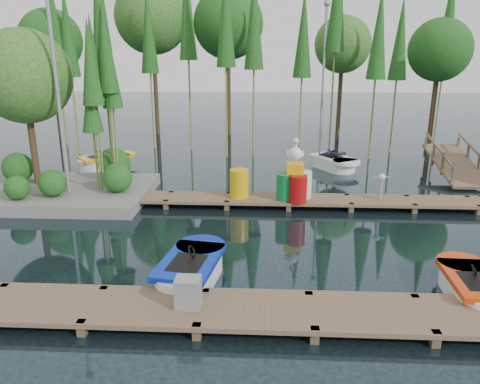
{
  "coord_description": "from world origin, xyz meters",
  "views": [
    {
      "loc": [
        1.18,
        -12.51,
        5.13
      ],
      "look_at": [
        0.5,
        0.5,
        1.1
      ],
      "focal_mm": 35.0,
      "sensor_mm": 36.0,
      "label": 1
    }
  ],
  "objects_px": {
    "island": "(46,107)",
    "utility_cabinet": "(188,292)",
    "boat_blue": "(191,270)",
    "boat_red": "(473,288)",
    "boat_yellow_far": "(105,162)",
    "yellow_barrel": "(239,184)",
    "drum_cluster": "(295,182)"
  },
  "relations": [
    {
      "from": "island",
      "to": "utility_cabinet",
      "type": "xyz_separation_m",
      "value": [
        6.05,
        -7.79,
        -2.58
      ]
    },
    {
      "from": "boat_blue",
      "to": "utility_cabinet",
      "type": "bearing_deg",
      "value": -73.8
    },
    {
      "from": "boat_red",
      "to": "utility_cabinet",
      "type": "xyz_separation_m",
      "value": [
        -5.92,
        -1.16,
        0.37
      ]
    },
    {
      "from": "boat_red",
      "to": "boat_blue",
      "type": "bearing_deg",
      "value": 177.85
    },
    {
      "from": "boat_blue",
      "to": "boat_red",
      "type": "relative_size",
      "value": 1.15
    },
    {
      "from": "utility_cabinet",
      "to": "boat_yellow_far",
      "type": "bearing_deg",
      "value": 115.27
    },
    {
      "from": "yellow_barrel",
      "to": "island",
      "type": "bearing_deg",
      "value": 173.24
    },
    {
      "from": "utility_cabinet",
      "to": "boat_blue",
      "type": "bearing_deg",
      "value": 97.22
    },
    {
      "from": "boat_red",
      "to": "boat_yellow_far",
      "type": "relative_size",
      "value": 0.87
    },
    {
      "from": "boat_blue",
      "to": "boat_yellow_far",
      "type": "relative_size",
      "value": 1.01
    },
    {
      "from": "yellow_barrel",
      "to": "boat_red",
      "type": "bearing_deg",
      "value": -47.76
    },
    {
      "from": "utility_cabinet",
      "to": "yellow_barrel",
      "type": "distance_m",
      "value": 7.03
    },
    {
      "from": "drum_cluster",
      "to": "boat_blue",
      "type": "bearing_deg",
      "value": -117.17
    },
    {
      "from": "boat_yellow_far",
      "to": "yellow_barrel",
      "type": "distance_m",
      "value": 7.96
    },
    {
      "from": "boat_blue",
      "to": "yellow_barrel",
      "type": "bearing_deg",
      "value": 90.28
    },
    {
      "from": "boat_blue",
      "to": "yellow_barrel",
      "type": "xyz_separation_m",
      "value": [
        0.82,
        5.37,
        0.52
      ]
    },
    {
      "from": "utility_cabinet",
      "to": "boat_red",
      "type": "bearing_deg",
      "value": 11.05
    },
    {
      "from": "boat_blue",
      "to": "boat_red",
      "type": "bearing_deg",
      "value": 4.59
    },
    {
      "from": "drum_cluster",
      "to": "utility_cabinet",
      "type": "bearing_deg",
      "value": -109.86
    },
    {
      "from": "yellow_barrel",
      "to": "boat_blue",
      "type": "bearing_deg",
      "value": -98.69
    },
    {
      "from": "island",
      "to": "boat_yellow_far",
      "type": "distance_m",
      "value": 5.06
    },
    {
      "from": "boat_yellow_far",
      "to": "drum_cluster",
      "type": "distance_m",
      "value": 9.57
    },
    {
      "from": "boat_blue",
      "to": "boat_red",
      "type": "xyz_separation_m",
      "value": [
        6.13,
        -0.47,
        -0.03
      ]
    },
    {
      "from": "boat_blue",
      "to": "drum_cluster",
      "type": "relative_size",
      "value": 1.37
    },
    {
      "from": "boat_blue",
      "to": "boat_yellow_far",
      "type": "distance_m",
      "value": 11.63
    },
    {
      "from": "boat_red",
      "to": "boat_yellow_far",
      "type": "distance_m",
      "value": 15.78
    },
    {
      "from": "boat_red",
      "to": "drum_cluster",
      "type": "relative_size",
      "value": 1.18
    },
    {
      "from": "boat_yellow_far",
      "to": "island",
      "type": "bearing_deg",
      "value": -116.17
    },
    {
      "from": "island",
      "to": "utility_cabinet",
      "type": "relative_size",
      "value": 11.29
    },
    {
      "from": "island",
      "to": "boat_yellow_far",
      "type": "bearing_deg",
      "value": 84.08
    },
    {
      "from": "boat_blue",
      "to": "boat_red",
      "type": "height_order",
      "value": "boat_blue"
    },
    {
      "from": "yellow_barrel",
      "to": "boat_yellow_far",
      "type": "bearing_deg",
      "value": 141.77
    }
  ]
}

